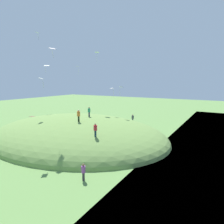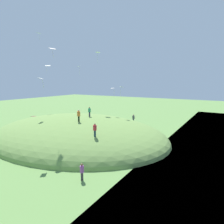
{
  "view_description": "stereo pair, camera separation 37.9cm",
  "coord_description": "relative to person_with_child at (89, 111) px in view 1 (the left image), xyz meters",
  "views": [
    {
      "loc": [
        -13.19,
        25.21,
        9.23
      ],
      "look_at": [
        1.09,
        0.81,
        4.81
      ],
      "focal_mm": 31.97,
      "sensor_mm": 36.0,
      "label": 1
    },
    {
      "loc": [
        -13.51,
        25.02,
        9.23
      ],
      "look_at": [
        1.09,
        0.81,
        4.81
      ],
      "focal_mm": 31.97,
      "sensor_mm": 36.0,
      "label": 2
    }
  ],
  "objects": [
    {
      "name": "kite_6",
      "position": [
        13.91,
        -3.99,
        7.99
      ],
      "size": [
        1.34,
        1.22,
        1.6
      ],
      "color": "white"
    },
    {
      "name": "kite_0",
      "position": [
        -0.89,
        -5.97,
        3.39
      ],
      "size": [
        0.95,
        0.95,
        1.74
      ],
      "color": "white"
    },
    {
      "name": "kite_7",
      "position": [
        -0.29,
        9.68,
        5.1
      ],
      "size": [
        0.88,
        0.94,
        1.19
      ],
      "color": "silver"
    },
    {
      "name": "kite_4",
      "position": [
        2.93,
        -6.75,
        10.25
      ],
      "size": [
        1.28,
        1.37,
        2.04
      ],
      "color": "white"
    },
    {
      "name": "kite_10",
      "position": [
        0.76,
        6.7,
        9.0
      ],
      "size": [
        0.72,
        0.94,
        1.27
      ],
      "color": "white"
    },
    {
      "name": "person_watching_kites",
      "position": [
        -0.97,
        3.83,
        0.05
      ],
      "size": [
        0.54,
        0.54,
        1.8
      ],
      "rotation": [
        0.0,
        0.0,
        2.89
      ],
      "color": "black",
      "rests_on": "grass_hill"
    },
    {
      "name": "dirt_path",
      "position": [
        19.32,
        -8.2,
        -4.35
      ],
      "size": [
        11.43,
        2.39,
        0.04
      ],
      "primitive_type": "cube",
      "rotation": [
        0.0,
        0.0,
        0.12
      ],
      "color": "brown",
      "rests_on": "ground_plane"
    },
    {
      "name": "person_with_child",
      "position": [
        0.0,
        0.0,
        0.0
      ],
      "size": [
        0.43,
        0.43,
        1.6
      ],
      "rotation": [
        0.0,
        0.0,
        4.72
      ],
      "color": "#292943",
      "rests_on": "grass_hill"
    },
    {
      "name": "kite_2",
      "position": [
        9.56,
        -8.86,
        7.92
      ],
      "size": [
        1.22,
        1.15,
        2.01
      ],
      "color": "white"
    },
    {
      "name": "grass_hill",
      "position": [
        1.62,
        1.3,
        -4.37
      ],
      "size": [
        30.63,
        24.18,
        6.83
      ],
      "primitive_type": "ellipsoid",
      "color": "olive",
      "rests_on": "ground_plane"
    },
    {
      "name": "kite_9",
      "position": [
        -2.92,
        -5.65,
        3.67
      ],
      "size": [
        0.98,
        0.96,
        1.9
      ],
      "color": "white"
    },
    {
      "name": "ground_plane",
      "position": [
        -6.44,
        0.86,
        -4.37
      ],
      "size": [
        160.0,
        160.0,
        0.0
      ],
      "primitive_type": "plane",
      "color": "#608A44"
    },
    {
      "name": "kite_1",
      "position": [
        10.94,
        0.42,
        13.37
      ],
      "size": [
        0.88,
        1.03,
        1.25
      ],
      "color": "white"
    },
    {
      "name": "person_on_hilltop",
      "position": [
        -6.0,
        6.79,
        -0.82
      ],
      "size": [
        0.47,
        0.47,
        1.65
      ],
      "rotation": [
        0.0,
        0.0,
        1.48
      ],
      "color": "#1C3546",
      "rests_on": "grass_hill"
    },
    {
      "name": "person_near_shore",
      "position": [
        -3.6,
        -9.44,
        -2.32
      ],
      "size": [
        0.5,
        0.5,
        1.62
      ],
      "rotation": [
        0.0,
        0.0,
        1.49
      ],
      "color": "#2B304F",
      "rests_on": "grass_hill"
    },
    {
      "name": "person_walking_path",
      "position": [
        -8.53,
        12.37,
        -3.32
      ],
      "size": [
        0.49,
        0.49,
        1.67
      ],
      "rotation": [
        0.0,
        0.0,
        0.35
      ],
      "color": "#332C35",
      "rests_on": "ground_plane"
    }
  ]
}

